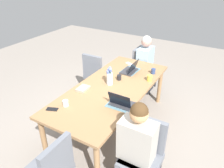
{
  "coord_description": "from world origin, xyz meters",
  "views": [
    {
      "loc": [
        -2.49,
        -1.45,
        2.41
      ],
      "look_at": [
        0.0,
        0.0,
        0.8
      ],
      "focal_mm": 34.69,
      "sensor_mm": 36.0,
      "label": 1
    }
  ],
  "objects_px": {
    "person_near_left_mid": "(136,152)",
    "chair_far_right_near": "(96,72)",
    "person_head_right_left_near": "(144,67)",
    "phone_silver": "(129,64)",
    "flower_vase": "(110,76)",
    "coffee_mug_near_right": "(153,71)",
    "book_red_cover": "(83,89)",
    "phone_black": "(52,109)",
    "laptop_head_right_left_near": "(130,70)",
    "chair_near_left_mid": "(143,151)",
    "coffee_mug_centre_right": "(119,77)",
    "dining_table": "(112,91)",
    "coffee_mug_near_left": "(150,78)",
    "chair_head_right_left_near": "(142,67)",
    "laptop_near_left_mid": "(121,103)",
    "chair_head_left_left_far": "(51,168)",
    "coffee_mug_centre_left": "(66,103)"
  },
  "relations": [
    {
      "from": "person_near_left_mid",
      "to": "book_red_cover",
      "type": "distance_m",
      "value": 1.27
    },
    {
      "from": "chair_far_right_near",
      "to": "coffee_mug_near_right",
      "type": "xyz_separation_m",
      "value": [
        0.03,
        -1.17,
        0.3
      ]
    },
    {
      "from": "laptop_head_right_left_near",
      "to": "coffee_mug_near_right",
      "type": "bearing_deg",
      "value": -68.69
    },
    {
      "from": "chair_near_left_mid",
      "to": "book_red_cover",
      "type": "distance_m",
      "value": 1.3
    },
    {
      "from": "dining_table",
      "to": "person_head_right_left_near",
      "type": "distance_m",
      "value": 1.39
    },
    {
      "from": "chair_head_right_left_near",
      "to": "laptop_head_right_left_near",
      "type": "bearing_deg",
      "value": -172.25
    },
    {
      "from": "chair_near_left_mid",
      "to": "flower_vase",
      "type": "xyz_separation_m",
      "value": [
        0.79,
        0.93,
        0.39
      ]
    },
    {
      "from": "chair_near_left_mid",
      "to": "person_near_left_mid",
      "type": "bearing_deg",
      "value": 141.24
    },
    {
      "from": "laptop_near_left_mid",
      "to": "phone_black",
      "type": "distance_m",
      "value": 0.91
    },
    {
      "from": "coffee_mug_centre_left",
      "to": "coffee_mug_centre_right",
      "type": "xyz_separation_m",
      "value": [
        1.0,
        -0.26,
        0.0
      ]
    },
    {
      "from": "dining_table",
      "to": "phone_silver",
      "type": "height_order",
      "value": "phone_silver"
    },
    {
      "from": "person_near_left_mid",
      "to": "coffee_mug_near_left",
      "type": "height_order",
      "value": "person_near_left_mid"
    },
    {
      "from": "book_red_cover",
      "to": "laptop_near_left_mid",
      "type": "bearing_deg",
      "value": -98.27
    },
    {
      "from": "laptop_near_left_mid",
      "to": "phone_black",
      "type": "bearing_deg",
      "value": 126.03
    },
    {
      "from": "chair_head_right_left_near",
      "to": "book_red_cover",
      "type": "bearing_deg",
      "value": 172.29
    },
    {
      "from": "chair_far_right_near",
      "to": "flower_vase",
      "type": "bearing_deg",
      "value": -132.88
    },
    {
      "from": "book_red_cover",
      "to": "phone_silver",
      "type": "xyz_separation_m",
      "value": [
        1.21,
        -0.18,
        -0.01
      ]
    },
    {
      "from": "person_near_left_mid",
      "to": "chair_far_right_near",
      "type": "bearing_deg",
      "value": 45.97
    },
    {
      "from": "flower_vase",
      "to": "coffee_mug_near_right",
      "type": "height_order",
      "value": "flower_vase"
    },
    {
      "from": "phone_black",
      "to": "chair_head_left_left_far",
      "type": "bearing_deg",
      "value": 108.57
    },
    {
      "from": "chair_near_left_mid",
      "to": "coffee_mug_centre_right",
      "type": "height_order",
      "value": "chair_near_left_mid"
    },
    {
      "from": "person_near_left_mid",
      "to": "chair_head_left_left_far",
      "type": "xyz_separation_m",
      "value": [
        -0.64,
        0.7,
        -0.03
      ]
    },
    {
      "from": "chair_near_left_mid",
      "to": "phone_silver",
      "type": "height_order",
      "value": "chair_near_left_mid"
    },
    {
      "from": "person_head_right_left_near",
      "to": "phone_black",
      "type": "relative_size",
      "value": 7.97
    },
    {
      "from": "chair_head_right_left_near",
      "to": "chair_far_right_near",
      "type": "xyz_separation_m",
      "value": [
        -0.72,
        0.69,
        0.0
      ]
    },
    {
      "from": "person_head_right_left_near",
      "to": "flower_vase",
      "type": "bearing_deg",
      "value": 177.93
    },
    {
      "from": "dining_table",
      "to": "phone_black",
      "type": "distance_m",
      "value": 0.98
    },
    {
      "from": "coffee_mug_centre_right",
      "to": "laptop_near_left_mid",
      "type": "bearing_deg",
      "value": -149.02
    },
    {
      "from": "coffee_mug_centre_left",
      "to": "book_red_cover",
      "type": "bearing_deg",
      "value": 7.16
    },
    {
      "from": "book_red_cover",
      "to": "phone_black",
      "type": "bearing_deg",
      "value": 174.12
    },
    {
      "from": "dining_table",
      "to": "laptop_head_right_left_near",
      "type": "relative_size",
      "value": 7.25
    },
    {
      "from": "chair_head_left_left_far",
      "to": "coffee_mug_near_right",
      "type": "distance_m",
      "value": 2.24
    },
    {
      "from": "person_near_left_mid",
      "to": "laptop_near_left_mid",
      "type": "height_order",
      "value": "person_near_left_mid"
    },
    {
      "from": "dining_table",
      "to": "coffee_mug_centre_right",
      "type": "bearing_deg",
      "value": 3.83
    },
    {
      "from": "coffee_mug_near_right",
      "to": "coffee_mug_near_left",
      "type": "bearing_deg",
      "value": -171.22
    },
    {
      "from": "chair_head_left_left_far",
      "to": "flower_vase",
      "type": "relative_size",
      "value": 3.05
    },
    {
      "from": "person_head_right_left_near",
      "to": "laptop_near_left_mid",
      "type": "relative_size",
      "value": 3.73
    },
    {
      "from": "chair_near_left_mid",
      "to": "phone_black",
      "type": "xyz_separation_m",
      "value": [
        -0.16,
        1.23,
        0.26
      ]
    },
    {
      "from": "coffee_mug_near_left",
      "to": "phone_black",
      "type": "height_order",
      "value": "coffee_mug_near_left"
    },
    {
      "from": "person_near_left_mid",
      "to": "phone_silver",
      "type": "xyz_separation_m",
      "value": [
        1.73,
        0.95,
        0.23
      ]
    },
    {
      "from": "flower_vase",
      "to": "phone_black",
      "type": "xyz_separation_m",
      "value": [
        -0.95,
        0.3,
        -0.14
      ]
    },
    {
      "from": "dining_table",
      "to": "chair_head_right_left_near",
      "type": "distance_m",
      "value": 1.46
    },
    {
      "from": "chair_far_right_near",
      "to": "coffee_mug_centre_right",
      "type": "relative_size",
      "value": 10.74
    },
    {
      "from": "coffee_mug_near_right",
      "to": "phone_silver",
      "type": "xyz_separation_m",
      "value": [
        0.17,
        0.54,
        -0.04
      ]
    },
    {
      "from": "laptop_near_left_mid",
      "to": "phone_silver",
      "type": "height_order",
      "value": "laptop_near_left_mid"
    },
    {
      "from": "laptop_near_left_mid",
      "to": "coffee_mug_near_left",
      "type": "bearing_deg",
      "value": -4.52
    },
    {
      "from": "coffee_mug_near_right",
      "to": "book_red_cover",
      "type": "relative_size",
      "value": 0.46
    },
    {
      "from": "person_near_left_mid",
      "to": "laptop_head_right_left_near",
      "type": "bearing_deg",
      "value": 28.79
    },
    {
      "from": "person_near_left_mid",
      "to": "coffee_mug_centre_left",
      "type": "xyz_separation_m",
      "value": [
        0.07,
        1.07,
        0.27
      ]
    },
    {
      "from": "person_head_right_left_near",
      "to": "phone_silver",
      "type": "bearing_deg",
      "value": 164.54
    }
  ]
}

